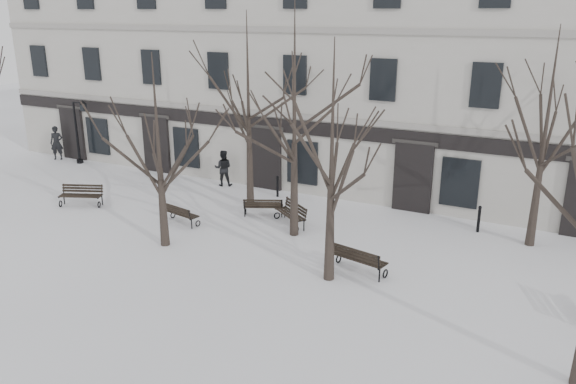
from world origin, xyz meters
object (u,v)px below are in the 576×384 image
Objects in this scene: tree_2 at (332,135)px; bench_2 at (357,258)px; bench_0 at (81,195)px; bench_1 at (181,213)px; bench_3 at (291,213)px; bench_4 at (263,206)px; lamp_post at (79,127)px; tree_1 at (157,129)px.

tree_2 is 4.23m from bench_2.
tree_2 is 3.92× the size of bench_0.
bench_2 is (7.78, -0.99, 0.08)m from bench_1.
bench_1 is at bearing 4.76° from bench_2.
bench_3 is at bearing -142.14° from bench_1.
bench_2 reaches higher than bench_0.
tree_2 is 7.41m from bench_4.
tree_2 is at bearing -21.07° from lamp_post.
tree_1 is 13.51m from lamp_post.
bench_4 is (1.70, 4.20, -3.80)m from tree_1.
bench_0 is 8.06m from bench_4.
bench_1 is at bearing 112.10° from tree_1.
tree_1 is 7.97m from bench_2.
tree_1 is 4.06× the size of bench_4.
bench_1 is 3.35m from bench_4.
lamp_post is (-18.32, 6.01, 1.53)m from bench_2.
bench_1 is at bearing -21.17° from bench_0.
tree_2 is at bearing 113.80° from bench_4.
bench_2 is 19.35m from lamp_post.
lamp_post is (-11.34, 7.00, -2.20)m from tree_1.
bench_1 is 11.79m from lamp_post.
bench_3 is (3.96, 1.91, 0.05)m from bench_1.
bench_3 is 1.49m from bench_4.
bench_1 is 0.99× the size of bench_4.
tree_1 is 6.34m from tree_2.
bench_3 is (3.15, 3.88, -3.76)m from tree_1.
tree_1 is at bearing 42.66° from bench_4.
bench_2 is at bearing -0.57° from bench_3.
bench_0 is 1.13× the size of bench_1.
bench_4 is (-4.63, 4.01, -4.18)m from tree_2.
bench_2 is 1.11× the size of bench_3.
bench_1 is 7.84m from bench_2.
lamp_post reaches higher than bench_3.
lamp_post is (-14.50, 3.11, 1.56)m from bench_3.
lamp_post is (-10.54, 5.02, 1.61)m from bench_1.
tree_2 reaches higher than bench_2.
tree_1 is 4.09× the size of bench_1.
bench_0 is at bearing -44.14° from lamp_post.
tree_1 is 0.92× the size of tree_2.
bench_4 is (7.69, 2.40, -0.05)m from bench_0.
tree_1 reaches higher than bench_3.
bench_2 is 0.56× the size of lamp_post.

